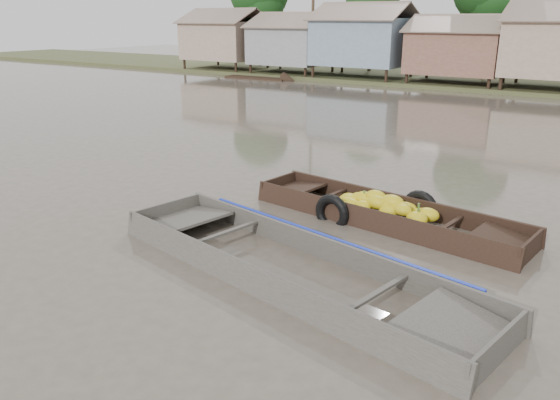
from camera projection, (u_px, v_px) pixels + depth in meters
The scene contains 3 objects.
ground at pixel (208, 253), 10.71m from camera, with size 120.00×120.00×0.00m, color #534B40.
banana_boat at pixel (381, 212), 12.38m from camera, with size 6.60×2.37×0.92m.
viewer_boat at pixel (292, 272), 9.78m from camera, with size 7.99×3.47×0.62m.
Camera 1 is at (6.56, -7.43, 4.43)m, focal length 35.00 mm.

